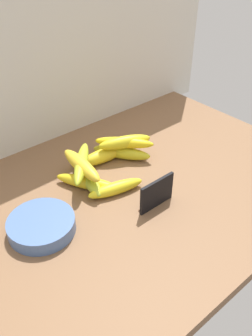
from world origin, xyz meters
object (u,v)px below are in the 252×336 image
(banana_1, at_px, (121,152))
(banana_7, at_px, (124,143))
(chalkboard_sign, at_px, (156,194))
(banana_6, at_px, (81,165))
(banana_0, at_px, (116,188))
(banana_8, at_px, (125,142))
(fruit_bowl, at_px, (42,225))
(banana_2, at_px, (89,183))
(banana_3, at_px, (104,155))
(banana_4, at_px, (86,174))
(banana_5, at_px, (82,163))

(banana_1, xyz_separation_m, banana_7, (0.01, -0.01, 0.04))
(chalkboard_sign, distance_m, banana_6, 0.22)
(banana_0, bearing_deg, banana_8, 41.32)
(fruit_bowl, distance_m, banana_2, 0.19)
(banana_3, bearing_deg, fruit_bowl, -155.18)
(banana_0, bearing_deg, chalkboard_sign, -65.47)
(banana_4, height_order, banana_6, banana_6)
(banana_1, relative_size, banana_6, 1.04)
(banana_2, distance_m, banana_5, 0.06)
(fruit_bowl, relative_size, banana_2, 0.84)
(banana_6, bearing_deg, chalkboard_sign, -65.74)
(banana_7, bearing_deg, fruit_bowl, -162.85)
(banana_3, relative_size, banana_4, 0.78)
(banana_6, bearing_deg, banana_1, 9.04)
(fruit_bowl, distance_m, banana_7, 0.37)
(fruit_bowl, relative_size, banana_7, 0.91)
(banana_6, distance_m, banana_8, 0.17)
(banana_1, distance_m, banana_6, 0.17)
(banana_0, relative_size, banana_8, 0.98)
(banana_6, distance_m, banana_7, 0.17)
(banana_6, xyz_separation_m, banana_7, (0.17, 0.02, -0.01))
(banana_2, distance_m, banana_7, 0.18)
(banana_7, xyz_separation_m, banana_8, (0.00, -0.00, 0.00))
(banana_3, xyz_separation_m, banana_5, (-0.10, -0.04, 0.04))
(banana_5, xyz_separation_m, banana_7, (0.16, 0.01, -0.00))
(banana_2, relative_size, banana_7, 1.08)
(fruit_bowl, relative_size, banana_3, 1.00)
(banana_7, relative_size, banana_8, 1.09)
(banana_8, bearing_deg, banana_3, 153.85)
(banana_5, bearing_deg, banana_1, 5.37)
(banana_3, relative_size, banana_5, 0.82)
(banana_7, bearing_deg, banana_4, -174.00)
(banana_0, bearing_deg, banana_2, 123.48)
(chalkboard_sign, bearing_deg, fruit_bowl, 157.43)
(chalkboard_sign, relative_size, fruit_bowl, 0.67)
(banana_8, bearing_deg, fruit_bowl, -163.17)
(banana_1, relative_size, banana_7, 1.02)
(banana_1, xyz_separation_m, banana_5, (-0.16, -0.01, 0.04))
(chalkboard_sign, relative_size, banana_6, 0.62)
(banana_2, relative_size, banana_8, 1.18)
(banana_6, xyz_separation_m, banana_8, (0.17, 0.02, -0.00))
(chalkboard_sign, height_order, banana_5, chalkboard_sign)
(banana_0, distance_m, banana_8, 0.18)
(fruit_bowl, bearing_deg, banana_6, 26.15)
(chalkboard_sign, distance_m, banana_2, 0.20)
(banana_6, bearing_deg, banana_8, 5.89)
(fruit_bowl, distance_m, banana_4, 0.22)
(banana_2, distance_m, banana_4, 0.04)
(fruit_bowl, bearing_deg, banana_2, 18.02)
(chalkboard_sign, xyz_separation_m, banana_4, (-0.08, 0.21, -0.02))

